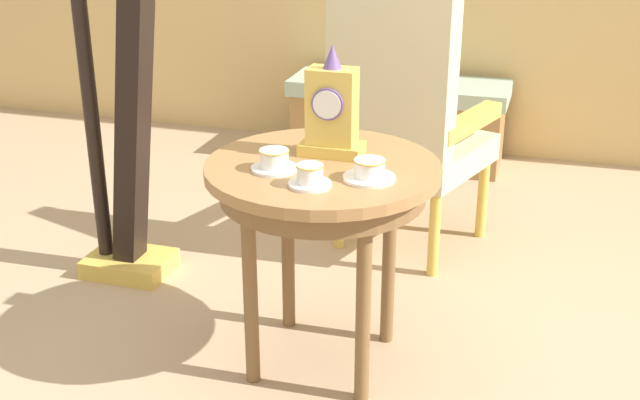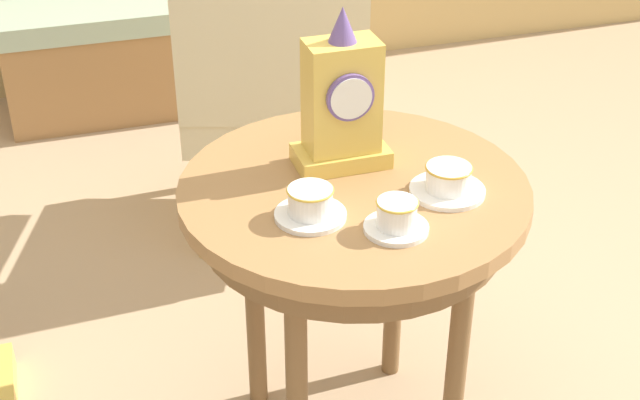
% 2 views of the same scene
% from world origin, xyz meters
% --- Properties ---
extents(side_table, '(0.70, 0.70, 0.68)m').
position_xyz_m(side_table, '(-0.05, -0.02, 0.60)').
color(side_table, '#9E7042').
rests_on(side_table, ground).
extents(teacup_left, '(0.14, 0.14, 0.06)m').
position_xyz_m(teacup_left, '(-0.17, -0.11, 0.71)').
color(teacup_left, white).
rests_on(teacup_left, side_table).
extents(teacup_right, '(0.12, 0.12, 0.06)m').
position_xyz_m(teacup_right, '(-0.04, -0.20, 0.71)').
color(teacup_right, white).
rests_on(teacup_right, side_table).
extents(teacup_center, '(0.15, 0.15, 0.06)m').
position_xyz_m(teacup_center, '(0.11, -0.11, 0.70)').
color(teacup_center, white).
rests_on(teacup_center, side_table).
extents(mantel_clock, '(0.19, 0.11, 0.34)m').
position_xyz_m(mantel_clock, '(-0.05, 0.07, 0.81)').
color(mantel_clock, gold).
rests_on(mantel_clock, side_table).
extents(armchair, '(0.68, 0.67, 1.14)m').
position_xyz_m(armchair, '(0.02, 0.85, 0.59)').
color(armchair, beige).
rests_on(armchair, ground).
extents(window_bench, '(1.14, 0.40, 0.44)m').
position_xyz_m(window_bench, '(-0.22, 1.95, 0.22)').
color(window_bench, '#9EB299').
rests_on(window_bench, ground).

